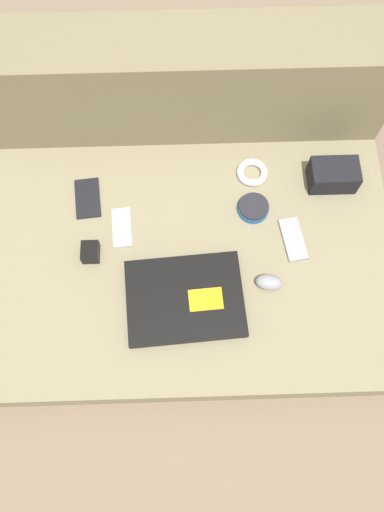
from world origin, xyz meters
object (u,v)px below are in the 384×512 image
Objects in this scene: computer_mouse at (269,282)px; speaker_puck at (253,208)px; phone_silver at (88,198)px; phone_small at (293,239)px; charger_brick at (90,252)px; camera_pouch at (333,175)px; laptop at (185,299)px; phone_black at (122,228)px.

speaker_puck is (-0.02, 0.23, -0.00)m from computer_mouse.
phone_silver is 0.98× the size of phone_small.
speaker_puck is 0.48m from charger_brick.
charger_brick is at bearing 174.04° from phone_small.
computer_mouse is 0.56× the size of camera_pouch.
phone_silver is (-0.28, 0.31, -0.01)m from laptop.
computer_mouse is 0.50m from charger_brick.
phone_black is 2.18× the size of charger_brick.
charger_brick is at bearing -163.15° from camera_pouch.
phone_black is at bearing -49.61° from phone_silver.
phone_black is 0.90× the size of camera_pouch.
laptop reaches higher than phone_black.
phone_small is (0.31, 0.17, -0.01)m from laptop.
phone_silver is 0.60m from phone_small.
speaker_puck is 0.67× the size of phone_silver.
laptop reaches higher than phone_small.
phone_silver is 0.72m from camera_pouch.
camera_pouch is at bearing -3.10° from phone_silver.
speaker_puck is 1.58× the size of charger_brick.
speaker_puck is 0.66× the size of phone_small.
laptop is 0.28m from phone_black.
speaker_puck is 0.73× the size of phone_black.
speaker_puck reaches higher than phone_silver.
phone_silver is at bearing -177.13° from camera_pouch.
computer_mouse is at bearing -83.77° from speaker_puck.
phone_small is at bearing -125.08° from camera_pouch.
speaker_puck is 0.25m from camera_pouch.
camera_pouch reaches higher than speaker_puck.
computer_mouse is at bearing -131.17° from phone_small.
laptop is at bearing -54.69° from phone_silver.
camera_pouch reaches higher than phone_silver.
camera_pouch reaches higher than computer_mouse.
camera_pouch is (0.24, 0.09, 0.02)m from speaker_puck.
camera_pouch is (0.44, 0.35, 0.02)m from laptop.
phone_small is at bearing -20.22° from phone_silver.
phone_silver is (-0.50, 0.28, -0.01)m from computer_mouse.
phone_black is (-0.38, -0.05, -0.01)m from speaker_puck.
phone_silver is at bearing 173.95° from speaker_puck.
phone_small is 2.40× the size of charger_brick.
phone_silver is at bearing 132.55° from phone_black.
phone_black is 0.12m from charger_brick.
charger_brick is at bearing 147.75° from laptop.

